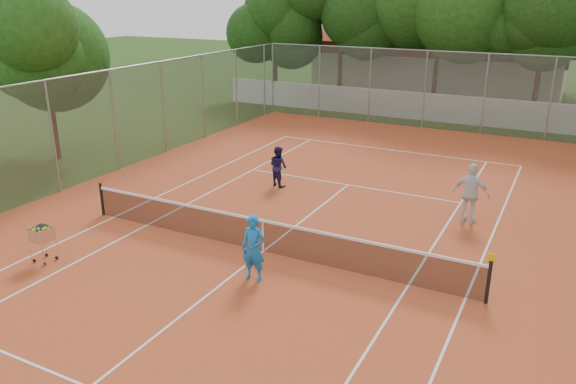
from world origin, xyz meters
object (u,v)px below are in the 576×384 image
at_px(clubhouse, 440,60).
at_px(player_near, 253,248).
at_px(ball_hopper, 43,243).
at_px(player_far_right, 471,193).
at_px(tennis_net, 263,235).
at_px(player_far_left, 278,166).

height_order(clubhouse, player_near, clubhouse).
distance_m(player_near, ball_hopper, 5.74).
bearing_deg(ball_hopper, player_near, 32.65).
relative_size(clubhouse, player_near, 9.59).
bearing_deg(player_far_right, player_near, 65.39).
xyz_separation_m(tennis_net, player_near, (0.58, -1.48, 0.37)).
bearing_deg(tennis_net, player_near, -68.58).
distance_m(tennis_net, player_far_right, 6.68).
xyz_separation_m(player_far_right, ball_hopper, (-9.53, -7.96, -0.42)).
distance_m(tennis_net, player_far_left, 5.65).
bearing_deg(player_far_left, player_near, 135.39).
distance_m(clubhouse, player_near, 30.62).
relative_size(clubhouse, player_far_left, 10.96).
height_order(tennis_net, clubhouse, clubhouse).
bearing_deg(player_near, tennis_net, 107.09).
bearing_deg(ball_hopper, clubhouse, 100.30).
bearing_deg(ball_hopper, tennis_net, 48.45).
xyz_separation_m(player_near, ball_hopper, (-5.47, -1.70, -0.32)).
xyz_separation_m(tennis_net, player_far_right, (4.64, 4.79, 0.46)).
distance_m(player_near, player_far_right, 7.47).
height_order(player_near, ball_hopper, player_near).
xyz_separation_m(tennis_net, player_far_left, (-2.29, 5.16, 0.26)).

